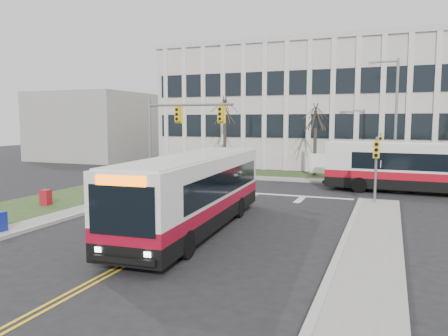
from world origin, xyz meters
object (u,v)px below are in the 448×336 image
streetlight (394,114)px  directory_sign (319,164)px  bus_main (194,194)px  bus_cross (424,169)px  newspaper_box_red (46,198)px

streetlight → directory_sign: bearing=166.8°
bus_main → bus_cross: size_ratio=0.97×
streetlight → bus_main: 20.00m
streetlight → bus_main: size_ratio=0.78×
newspaper_box_red → bus_main: bearing=-13.5°
bus_main → streetlight: bearing=63.0°
streetlight → bus_main: (-7.84, -18.04, -3.62)m
bus_cross → directory_sign: bearing=-124.0°
streetlight → bus_cross: (1.96, -4.14, -3.57)m
directory_sign → newspaper_box_red: size_ratio=2.11×
bus_main → bus_cross: bearing=51.3°
streetlight → newspaper_box_red: 24.43m
streetlight → bus_main: streetlight is taller
directory_sign → newspaper_box_red: bearing=-124.2°
directory_sign → bus_main: bearing=-96.8°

